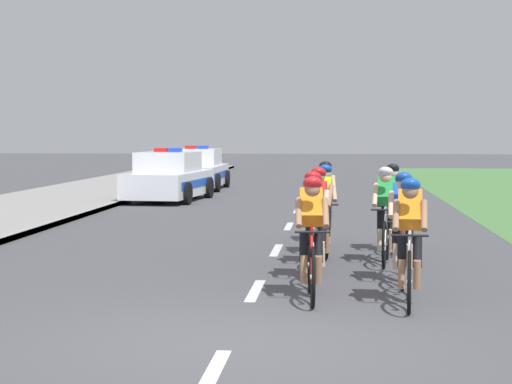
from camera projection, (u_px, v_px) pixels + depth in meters
ground_plane at (229, 342)px, 8.65m from camera, size 160.00×160.00×0.00m
sidewalk_slab at (18, 209)px, 23.21m from camera, size 4.40×60.00×0.12m
kerb_edge at (98, 209)px, 23.02m from camera, size 0.16×60.00×0.13m
lane_markings_centre at (283, 237)px, 17.45m from camera, size 0.14×21.60×0.01m
cyclist_lead at (312, 236)px, 10.76m from camera, size 0.43×1.72×1.56m
cyclist_second at (410, 240)px, 10.40m from camera, size 0.44×1.72×1.56m
cyclist_third at (315, 224)px, 12.19m from camera, size 0.44×1.72×1.56m
cyclist_fourth at (403, 226)px, 11.92m from camera, size 0.43×1.72×1.56m
cyclist_fifth at (321, 215)px, 13.57m from camera, size 0.45×1.72×1.56m
cyclist_sixth at (386, 214)px, 13.76m from camera, size 0.45×1.72×1.56m
cyclist_seventh at (323, 209)px, 14.74m from camera, size 0.45×1.72×1.56m
cyclist_eighth at (390, 206)px, 15.15m from camera, size 0.43×1.72×1.56m
cyclist_ninth at (324, 201)px, 16.45m from camera, size 0.44×1.72×1.56m
police_car_nearest at (169, 178)px, 26.77m from camera, size 2.29×4.54×1.59m
police_car_second at (197, 171)px, 32.14m from camera, size 2.00×4.40×1.59m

